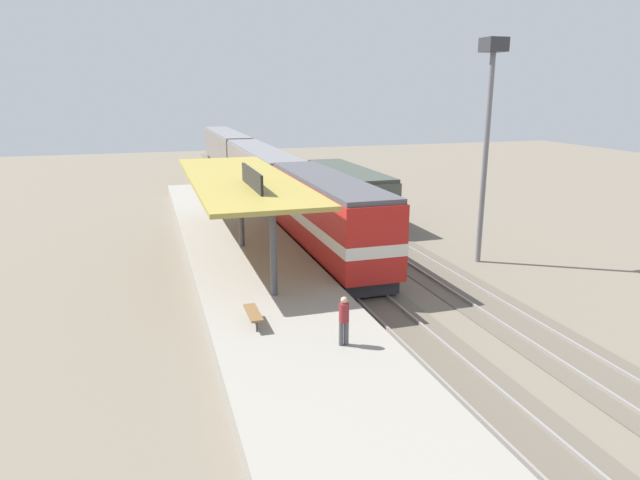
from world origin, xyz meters
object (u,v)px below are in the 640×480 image
Objects in this scene: person_waiting at (344,318)px; light_mast at (489,105)px; passenger_carriage_front at (262,174)px; freight_car at (348,192)px; locomotive at (327,217)px; platform_bench at (253,313)px; passenger_carriage_rear at (227,149)px.

light_mast is at bearing 40.37° from person_waiting.
passenger_carriage_front reaches higher than freight_car.
locomotive is 1.23× the size of light_mast.
light_mast is (7.80, -20.98, 6.08)m from passenger_carriage_front.
platform_bench is at bearing -121.03° from locomotive.
freight_car is 23.18m from person_waiting.
light_mast is (7.80, -2.98, 5.99)m from locomotive.
locomotive is at bearing 74.71° from person_waiting.
passenger_carriage_front is at bearing -90.00° from passenger_carriage_rear.
passenger_carriage_front is 9.92m from freight_car.
light_mast reaches higher than passenger_carriage_rear.
light_mast reaches higher than freight_car.
light_mast reaches higher than locomotive.
freight_car is at bearing -81.16° from passenger_carriage_rear.
locomotive is 0.72× the size of passenger_carriage_rear.
light_mast reaches higher than platform_bench.
locomotive is at bearing -116.51° from freight_car.
passenger_carriage_rear is at bearing 82.99° from platform_bench.
locomotive is 13.00m from person_waiting.
person_waiting reaches higher than platform_bench.
freight_car is 1.03× the size of light_mast.
light_mast is at bearing -69.61° from passenger_carriage_front.
platform_bench is 0.99× the size of person_waiting.
light_mast is (3.20, -12.21, 6.43)m from freight_car.
locomotive is 18.00m from passenger_carriage_front.
platform_bench is at bearing -153.13° from light_mast.
freight_car is at bearing 63.49° from locomotive.
freight_car is at bearing 104.69° from light_mast.
passenger_carriage_front is at bearing 117.66° from freight_car.
freight_car reaches higher than person_waiting.
person_waiting is (-8.03, -21.75, -0.12)m from freight_car.
passenger_carriage_rear is at bearing 90.00° from passenger_carriage_front.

